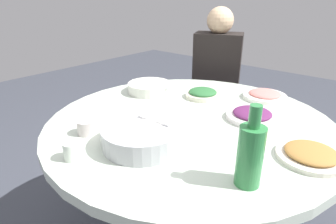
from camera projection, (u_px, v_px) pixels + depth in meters
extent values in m
cylinder|color=#99999E|center=(188.00, 186.00, 1.46)|extent=(0.11, 0.11, 0.67)
cylinder|color=silver|center=(190.00, 124.00, 1.32)|extent=(1.31, 1.31, 0.04)
cylinder|color=#B2B5BA|center=(143.00, 136.00, 1.08)|extent=(0.31, 0.31, 0.08)
ellipsoid|color=white|center=(143.00, 135.00, 1.08)|extent=(0.25, 0.25, 0.09)
cube|color=white|center=(156.00, 118.00, 1.13)|extent=(0.15, 0.07, 0.01)
cylinder|color=silver|center=(149.00, 87.00, 1.67)|extent=(0.25, 0.25, 0.06)
cylinder|color=black|center=(149.00, 88.00, 1.67)|extent=(0.22, 0.22, 0.04)
cylinder|color=silver|center=(149.00, 84.00, 1.66)|extent=(0.28, 0.02, 0.01)
cylinder|color=white|center=(252.00, 117.00, 1.32)|extent=(0.24, 0.24, 0.02)
ellipsoid|color=#632558|center=(252.00, 113.00, 1.31)|extent=(0.18, 0.18, 0.04)
cylinder|color=white|center=(265.00, 96.00, 1.57)|extent=(0.24, 0.24, 0.02)
ellipsoid|color=#E37B74|center=(265.00, 94.00, 1.57)|extent=(0.17, 0.17, 0.03)
cylinder|color=silver|center=(310.00, 156.00, 1.01)|extent=(0.24, 0.24, 0.02)
ellipsoid|color=#AC773A|center=(311.00, 152.00, 1.00)|extent=(0.18, 0.18, 0.03)
cylinder|color=#EDE8CD|center=(203.00, 95.00, 1.59)|extent=(0.19, 0.19, 0.02)
ellipsoid|color=#2D6936|center=(203.00, 92.00, 1.58)|extent=(0.15, 0.15, 0.04)
cylinder|color=#318344|center=(250.00, 157.00, 0.84)|extent=(0.08, 0.08, 0.19)
cylinder|color=#318344|center=(255.00, 116.00, 0.79)|extent=(0.04, 0.04, 0.07)
cylinder|color=white|center=(72.00, 151.00, 1.00)|extent=(0.06, 0.06, 0.07)
cylinder|color=silver|center=(87.00, 127.00, 1.18)|extent=(0.08, 0.08, 0.06)
cylinder|color=brown|center=(213.00, 132.00, 2.35)|extent=(0.31, 0.31, 0.43)
cube|color=#2D333D|center=(215.00, 101.00, 2.24)|extent=(0.43, 0.44, 0.12)
cube|color=black|center=(217.00, 64.00, 2.13)|extent=(0.39, 0.32, 0.46)
sphere|color=beige|center=(220.00, 20.00, 2.00)|extent=(0.19, 0.19, 0.19)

